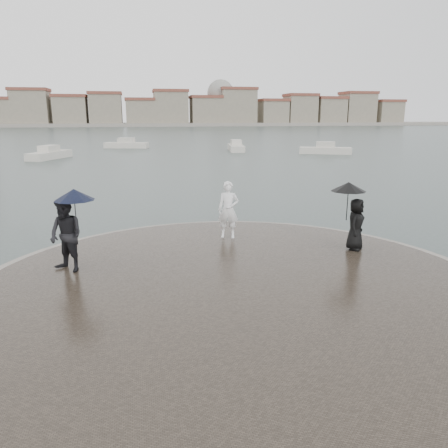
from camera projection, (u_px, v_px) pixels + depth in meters
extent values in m
plane|color=#2B3835|center=(284.00, 386.00, 6.84)|extent=(400.00, 400.00, 0.00)
cylinder|color=gray|center=(235.00, 291.00, 10.13)|extent=(12.50, 12.50, 0.32)
cylinder|color=#2D261E|center=(235.00, 290.00, 10.13)|extent=(11.90, 11.90, 0.36)
imported|color=white|center=(228.00, 210.00, 13.64)|extent=(0.75, 0.61, 1.79)
imported|color=black|center=(66.00, 235.00, 10.67)|extent=(1.12, 1.10, 1.82)
cylinder|color=black|center=(76.00, 217.00, 10.70)|extent=(0.02, 0.02, 0.90)
cone|color=black|center=(74.00, 195.00, 10.57)|extent=(0.98, 0.98, 0.28)
imported|color=black|center=(356.00, 224.00, 12.44)|extent=(0.83, 0.86, 1.49)
cylinder|color=black|center=(347.00, 205.00, 12.36)|extent=(0.02, 0.02, 0.90)
cone|color=black|center=(349.00, 187.00, 12.23)|extent=(0.99, 0.99, 0.26)
cube|color=gray|center=(141.00, 125.00, 161.75)|extent=(260.00, 20.00, 1.20)
cube|color=gray|center=(31.00, 109.00, 150.57)|extent=(12.00, 10.00, 12.00)
cube|color=brown|center=(29.00, 90.00, 148.99)|extent=(12.60, 10.60, 1.00)
cube|color=gray|center=(71.00, 112.00, 153.28)|extent=(11.00, 10.00, 10.00)
cube|color=brown|center=(70.00, 96.00, 151.94)|extent=(11.60, 10.60, 1.00)
cube|color=gray|center=(106.00, 111.00, 155.43)|extent=(11.00, 10.00, 11.00)
cube|color=brown|center=(105.00, 93.00, 153.97)|extent=(11.60, 10.60, 1.00)
cube|color=gray|center=(140.00, 114.00, 157.95)|extent=(10.00, 10.00, 9.00)
cube|color=brown|center=(140.00, 99.00, 156.73)|extent=(10.60, 10.60, 1.00)
cube|color=gray|center=(171.00, 109.00, 159.67)|extent=(12.00, 10.00, 12.00)
cube|color=brown|center=(170.00, 91.00, 158.09)|extent=(12.60, 10.60, 1.00)
cube|color=gray|center=(206.00, 112.00, 162.37)|extent=(11.00, 10.00, 10.00)
cube|color=brown|center=(206.00, 97.00, 161.04)|extent=(11.60, 10.60, 1.00)
cube|color=gray|center=(237.00, 108.00, 164.28)|extent=(13.00, 10.00, 13.00)
cube|color=brown|center=(237.00, 89.00, 162.58)|extent=(13.60, 10.60, 1.00)
cube|color=gray|center=(273.00, 114.00, 167.42)|extent=(10.00, 10.00, 9.00)
cube|color=brown|center=(273.00, 100.00, 166.21)|extent=(10.60, 10.60, 1.00)
cube|color=gray|center=(300.00, 111.00, 169.26)|extent=(11.00, 10.00, 11.00)
cube|color=brown|center=(301.00, 95.00, 167.80)|extent=(11.60, 10.60, 1.00)
cube|color=gray|center=(329.00, 112.00, 171.66)|extent=(11.00, 10.00, 10.00)
cube|color=brown|center=(330.00, 98.00, 170.32)|extent=(11.60, 10.60, 1.00)
cube|color=gray|center=(357.00, 110.00, 173.69)|extent=(12.00, 10.00, 12.00)
cube|color=brown|center=(358.00, 93.00, 172.11)|extent=(12.60, 10.60, 1.00)
cube|color=gray|center=(386.00, 114.00, 176.52)|extent=(10.00, 10.00, 9.00)
cube|color=brown|center=(387.00, 101.00, 175.30)|extent=(10.60, 10.60, 1.00)
sphere|color=gray|center=(221.00, 93.00, 163.71)|extent=(10.00, 10.00, 10.00)
cube|color=beige|center=(127.00, 146.00, 55.72)|extent=(5.73, 3.01, 0.90)
cube|color=beige|center=(126.00, 141.00, 55.57)|extent=(2.25, 1.69, 0.90)
cube|color=beige|center=(236.00, 149.00, 51.29)|extent=(2.35, 5.67, 0.90)
cube|color=beige|center=(236.00, 144.00, 51.14)|extent=(1.47, 2.15, 0.90)
cube|color=beige|center=(325.00, 151.00, 47.53)|extent=(5.68, 3.65, 0.90)
cube|color=beige|center=(326.00, 146.00, 47.38)|extent=(2.31, 1.89, 0.90)
cube|color=beige|center=(50.00, 156.00, 42.07)|extent=(3.63, 5.69, 0.90)
cube|color=beige|center=(49.00, 150.00, 41.92)|extent=(1.89, 2.31, 0.90)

